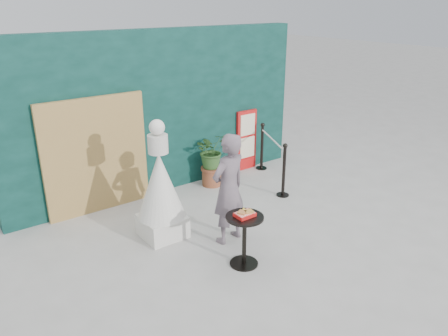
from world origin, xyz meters
TOP-DOWN VIEW (x-y plane):
  - ground at (0.00, 0.00)m, footprint 60.00×60.00m
  - back_wall at (0.00, 3.15)m, footprint 6.00×0.30m
  - bamboo_fence at (-1.40, 2.94)m, footprint 1.80×0.08m
  - woman at (-0.23, 0.77)m, footprint 0.68×0.50m
  - menu_board at (1.90, 2.95)m, footprint 0.50×0.07m
  - statue at (-0.98, 1.49)m, footprint 0.73×0.73m
  - cafe_table at (-0.46, 0.11)m, footprint 0.52×0.52m
  - food_basket at (-0.46, 0.11)m, footprint 0.26×0.19m
  - planter at (0.79, 2.67)m, footprint 0.64×0.55m
  - stanchion_barrier at (1.87, 2.11)m, footprint 0.84×1.54m

SIDE VIEW (x-z plane):
  - ground at x=0.00m, z-range 0.00..0.00m
  - stanchion_barrier at x=1.87m, z-range -0.02..1.01m
  - cafe_table at x=-0.46m, z-range 0.12..0.87m
  - planter at x=0.79m, z-range 0.09..1.17m
  - menu_board at x=1.90m, z-range 0.00..1.30m
  - statue at x=-0.98m, z-range -0.17..1.71m
  - food_basket at x=-0.46m, z-range 0.73..0.84m
  - woman at x=-0.23m, z-range 0.00..1.71m
  - bamboo_fence at x=-1.40m, z-range 0.00..2.00m
  - back_wall at x=0.00m, z-range 0.00..3.00m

